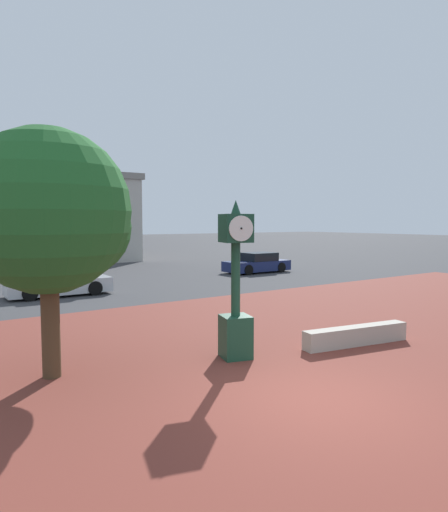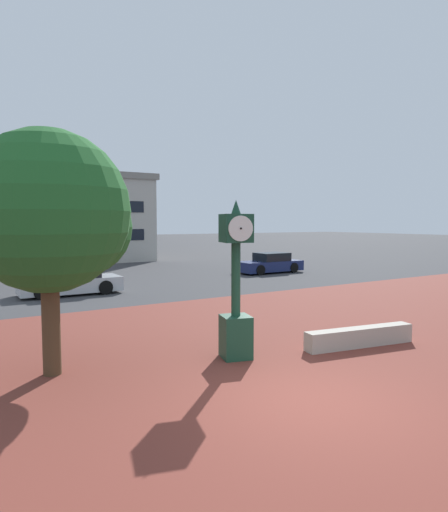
# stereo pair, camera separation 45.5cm
# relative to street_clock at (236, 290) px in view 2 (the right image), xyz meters

# --- Properties ---
(ground_plane) EXTENTS (200.00, 200.00, 0.00)m
(ground_plane) POSITION_rel_street_clock_xyz_m (-0.33, -2.96, -1.66)
(ground_plane) COLOR #38383A
(plaza_brick_paving) EXTENTS (44.00, 14.66, 0.01)m
(plaza_brick_paving) POSITION_rel_street_clock_xyz_m (-0.33, 0.38, -1.65)
(plaza_brick_paving) COLOR brown
(plaza_brick_paving) RESTS_ON ground
(planter_wall) EXTENTS (3.22, 0.93, 0.50)m
(planter_wall) POSITION_rel_street_clock_xyz_m (3.33, -0.90, -1.41)
(planter_wall) COLOR #ADA393
(planter_wall) RESTS_ON ground
(street_clock) EXTENTS (0.83, 0.86, 3.80)m
(street_clock) POSITION_rel_street_clock_xyz_m (0.00, 0.00, 0.00)
(street_clock) COLOR #19422D
(street_clock) RESTS_ON ground
(plaza_tree) EXTENTS (3.71, 3.45, 5.23)m
(plaza_tree) POSITION_rel_street_clock_xyz_m (-3.83, 1.21, 1.76)
(plaza_tree) COLOR #4C3823
(plaza_tree) RESTS_ON ground
(car_street_near) EXTENTS (4.35, 1.90, 1.28)m
(car_street_near) POSITION_rel_street_clock_xyz_m (12.01, 14.15, -1.09)
(car_street_near) COLOR navy
(car_street_near) RESTS_ON ground
(car_street_far) EXTENTS (4.43, 1.90, 1.28)m
(car_street_far) POSITION_rel_street_clock_xyz_m (-0.98, 11.95, -1.09)
(car_street_far) COLOR #B7BABF
(car_street_far) RESTS_ON ground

